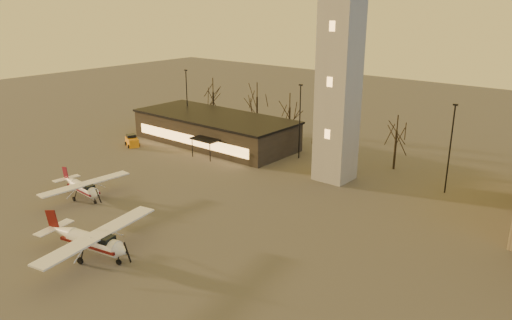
{
  "coord_description": "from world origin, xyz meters",
  "views": [
    {
      "loc": [
        28.95,
        -19.82,
        20.84
      ],
      "look_at": [
        1.78,
        13.0,
        7.0
      ],
      "focal_mm": 35.0,
      "sensor_mm": 36.0,
      "label": 1
    }
  ],
  "objects_px": {
    "control_tower": "(341,41)",
    "cessna_rear": "(85,191)",
    "cessna_front": "(96,245)",
    "service_cart": "(132,142)",
    "terminal": "(215,129)"
  },
  "relations": [
    {
      "from": "cessna_rear",
      "to": "service_cart",
      "type": "relative_size",
      "value": 3.36
    },
    {
      "from": "terminal",
      "to": "service_cart",
      "type": "xyz_separation_m",
      "value": [
        -8.42,
        -8.87,
        -1.51
      ]
    },
    {
      "from": "control_tower",
      "to": "cessna_rear",
      "type": "bearing_deg",
      "value": -127.46
    },
    {
      "from": "terminal",
      "to": "control_tower",
      "type": "bearing_deg",
      "value": -5.15
    },
    {
      "from": "cessna_front",
      "to": "service_cart",
      "type": "height_order",
      "value": "cessna_front"
    },
    {
      "from": "control_tower",
      "to": "cessna_rear",
      "type": "xyz_separation_m",
      "value": [
        -17.51,
        -22.85,
        -15.37
      ]
    },
    {
      "from": "terminal",
      "to": "service_cart",
      "type": "distance_m",
      "value": 12.32
    },
    {
      "from": "terminal",
      "to": "service_cart",
      "type": "bearing_deg",
      "value": -133.49
    },
    {
      "from": "control_tower",
      "to": "cessna_rear",
      "type": "height_order",
      "value": "control_tower"
    },
    {
      "from": "control_tower",
      "to": "terminal",
      "type": "bearing_deg",
      "value": 174.85
    },
    {
      "from": "control_tower",
      "to": "service_cart",
      "type": "xyz_separation_m",
      "value": [
        -30.41,
        -6.89,
        -15.68
      ]
    },
    {
      "from": "terminal",
      "to": "cessna_rear",
      "type": "height_order",
      "value": "terminal"
    },
    {
      "from": "control_tower",
      "to": "cessna_rear",
      "type": "relative_size",
      "value": 3.21
    },
    {
      "from": "cessna_front",
      "to": "service_cart",
      "type": "relative_size",
      "value": 4.09
    },
    {
      "from": "terminal",
      "to": "cessna_front",
      "type": "bearing_deg",
      "value": -61.99
    }
  ]
}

